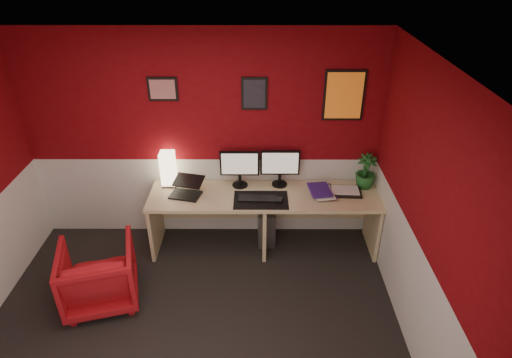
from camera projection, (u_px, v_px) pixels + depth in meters
name	position (u px, v px, depth m)	size (l,w,h in m)	color
ground	(191.00, 341.00, 4.07)	(4.00, 3.50, 0.01)	black
ceiling	(163.00, 78.00, 2.82)	(4.00, 3.50, 0.01)	white
wall_back	(203.00, 140.00, 4.96)	(4.00, 0.01, 2.50)	maroon
wall_right	(433.00, 234.00, 3.44)	(0.01, 3.50, 2.50)	maroon
wainscot_back	(207.00, 196.00, 5.33)	(4.00, 0.01, 1.00)	silver
wainscot_right	(415.00, 303.00, 3.81)	(0.01, 3.50, 1.00)	silver
desk	(264.00, 221.00, 5.10)	(2.60, 0.65, 0.73)	#D2BC86
shoji_lamp	(168.00, 170.00, 5.01)	(0.16, 0.16, 0.40)	#FFE5B2
laptop	(185.00, 187.00, 4.85)	(0.33, 0.23, 0.22)	black
monitor_left	(240.00, 164.00, 4.95)	(0.45, 0.06, 0.58)	black
monitor_right	(280.00, 163.00, 4.96)	(0.45, 0.06, 0.58)	black
desk_mat	(261.00, 200.00, 4.82)	(0.60, 0.38, 0.01)	black
keyboard	(258.00, 198.00, 4.82)	(0.42, 0.14, 0.02)	black
mouse	(279.00, 200.00, 4.78)	(0.06, 0.10, 0.03)	black
book_bottom	(313.00, 193.00, 4.93)	(0.23, 0.31, 0.03)	navy
book_middle	(314.00, 193.00, 4.87)	(0.22, 0.30, 0.02)	silver
book_top	(310.00, 191.00, 4.87)	(0.23, 0.31, 0.03)	navy
zen_tray	(345.00, 192.00, 4.95)	(0.35, 0.25, 0.03)	black
potted_plant	(366.00, 171.00, 4.97)	(0.23, 0.23, 0.41)	#19591E
pc_tower	(266.00, 222.00, 5.32)	(0.20, 0.45, 0.45)	#99999E
armchair	(99.00, 274.00, 4.37)	(0.70, 0.72, 0.66)	red
art_left	(163.00, 89.00, 4.65)	(0.32, 0.02, 0.26)	red
art_center	(254.00, 94.00, 4.67)	(0.28, 0.02, 0.36)	black
art_right	(344.00, 95.00, 4.68)	(0.44, 0.02, 0.56)	orange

